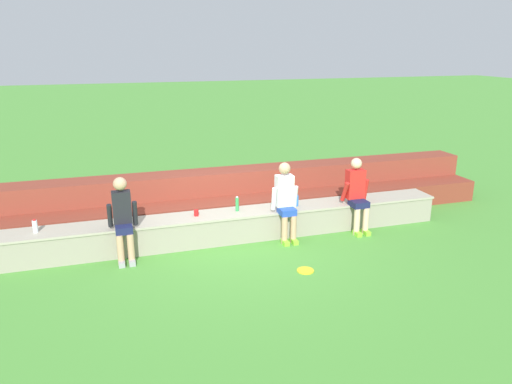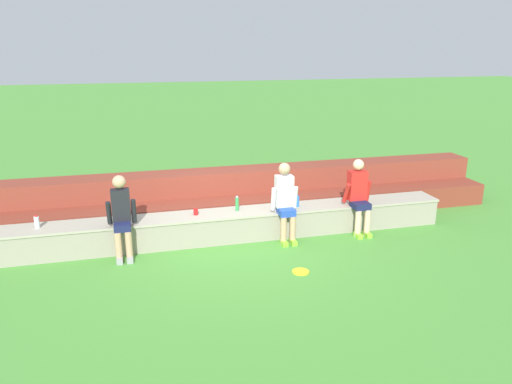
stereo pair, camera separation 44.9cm
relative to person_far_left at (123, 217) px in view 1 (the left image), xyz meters
name	(u,v)px [view 1 (the left image)]	position (x,y,z in m)	size (l,w,h in m)	color
ground_plane	(237,245)	(1.94, 0.03, -0.75)	(80.00, 80.00, 0.00)	#4C9338
stone_seating_wall	(233,225)	(1.94, 0.32, -0.47)	(8.19, 0.63, 0.52)	gray
brick_bleachers	(217,198)	(1.94, 1.63, -0.36)	(11.68, 1.30, 0.92)	brown
person_far_left	(123,217)	(0.00, 0.00, 0.00)	(0.48, 0.54, 1.40)	tan
person_left_of_center	(286,200)	(2.85, 0.02, 0.02)	(0.49, 0.53, 1.43)	tan
person_center	(357,193)	(4.30, 0.04, 0.00)	(0.52, 0.57, 1.41)	beige
water_bottle_mid_left	(35,226)	(-1.37, 0.33, -0.12)	(0.08, 0.08, 0.22)	silver
water_bottle_near_left	(237,204)	(2.04, 0.37, -0.10)	(0.06, 0.06, 0.28)	green
water_bottle_center_gap	(296,201)	(3.18, 0.31, -0.12)	(0.08, 0.08, 0.22)	blue
plastic_cup_middle	(196,213)	(1.27, 0.33, -0.17)	(0.08, 0.08, 0.11)	red
frisbee	(305,271)	(2.69, -1.32, -0.74)	(0.27, 0.27, 0.02)	yellow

